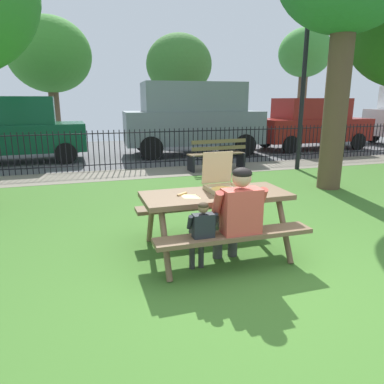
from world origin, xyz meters
name	(u,v)px	position (x,y,z in m)	size (l,w,h in m)	color
ground	(216,238)	(0.00, 1.52, -0.01)	(28.00, 11.05, 0.02)	#42742A
cobblestone_walkway	(151,173)	(0.00, 6.35, 0.00)	(28.00, 1.40, 0.01)	gray
street_asphalt	(129,151)	(0.00, 10.73, -0.01)	(28.00, 7.35, 0.01)	#515154
picnic_table_foreground	(215,207)	(-0.19, 1.09, 0.60)	(1.80, 1.48, 0.79)	brown
pizza_box_open	(222,183)	(-0.05, 1.21, 0.86)	(0.44, 0.47, 0.47)	tan
pizza_slice_on_table	(188,195)	(-0.55, 1.06, 0.78)	(0.27, 0.30, 0.02)	#F9E276
adult_at_table	(237,213)	(-0.12, 0.59, 0.66)	(0.61, 0.59, 1.19)	#3A3A3A
child_at_table	(201,231)	(-0.55, 0.56, 0.51)	(0.33, 0.32, 0.85)	#303030
iron_fence_streetside	(145,149)	(0.00, 7.05, 0.56)	(23.22, 0.03, 1.10)	black
park_bench_center	(217,155)	(1.83, 6.21, 0.42)	(1.63, 0.58, 0.85)	brown
lamp_post_walkway	(304,72)	(4.02, 5.65, 2.59)	(0.28, 0.28, 4.26)	black
parked_car_center	(18,129)	(-3.52, 9.22, 1.01)	(3.96, 1.94, 1.98)	#0D482D
parked_car_right	(193,117)	(2.08, 9.22, 1.31)	(4.81, 2.30, 2.46)	slate
parked_car_far_right	(311,123)	(6.93, 9.22, 1.01)	(4.42, 1.96, 1.94)	maroon
far_tree_midleft	(50,55)	(-2.77, 15.65, 3.85)	(3.74, 3.74, 5.57)	brown
far_tree_center	(179,65)	(3.36, 15.65, 3.61)	(3.33, 3.33, 5.13)	brown
far_tree_midright	(305,54)	(10.73, 15.65, 4.36)	(2.96, 2.96, 5.79)	brown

